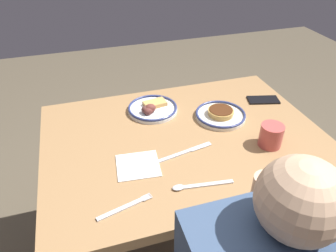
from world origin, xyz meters
name	(u,v)px	position (x,y,z in m)	size (l,w,h in m)	color
ground_plane	(181,246)	(0.00, 0.00, 0.00)	(6.00, 6.00, 0.00)	brown
dining_table	(185,154)	(0.00, 0.00, 0.64)	(1.12, 0.82, 0.73)	#987046
plate_near_main	(220,114)	(-0.19, -0.09, 0.75)	(0.22, 0.22, 0.04)	silver
plate_center_pancakes	(152,108)	(0.08, -0.22, 0.75)	(0.22, 0.22, 0.05)	white
coffee_mug	(272,135)	(-0.30, 0.14, 0.78)	(0.12, 0.09, 0.09)	#BF4C47
cell_phone	(263,100)	(-0.45, -0.16, 0.74)	(0.14, 0.07, 0.01)	black
paper_napkin	(138,165)	(0.22, 0.12, 0.74)	(0.15, 0.14, 0.00)	white
fork_near	(125,207)	(0.30, 0.29, 0.74)	(0.18, 0.06, 0.01)	silver
butter_knife	(185,152)	(0.03, 0.10, 0.74)	(0.23, 0.06, 0.01)	silver
tea_spoon	(194,186)	(0.06, 0.27, 0.74)	(0.21, 0.04, 0.01)	silver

